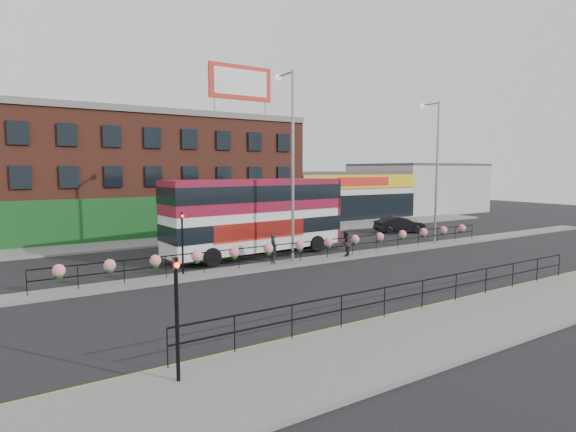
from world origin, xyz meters
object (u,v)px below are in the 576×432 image
pedestrian_b (345,244)px  lamp_column_west (290,150)px  car (400,225)px  lamp_column_east (434,160)px  double_decker_bus (257,209)px  pedestrian_a (274,248)px

pedestrian_b → lamp_column_west: 6.84m
pedestrian_b → lamp_column_west: bearing=-50.0°
car → pedestrian_b: size_ratio=2.95×
car → lamp_column_east: 8.48m
double_decker_bus → pedestrian_b: double_decker_bus is taller
car → pedestrian_a: pedestrian_a is taller
pedestrian_b → lamp_column_east: size_ratio=0.15×
lamp_column_west → pedestrian_b: bearing=-10.3°
pedestrian_a → lamp_column_west: (1.18, 0.08, 5.68)m
pedestrian_a → double_decker_bus: bearing=-0.2°
pedestrian_b → lamp_column_west: size_ratio=0.14×
car → pedestrian_b: bearing=139.9°
pedestrian_a → car: bearing=-58.4°
pedestrian_a → lamp_column_east: size_ratio=0.17×
double_decker_bus → lamp_column_east: 13.59m
double_decker_bus → pedestrian_a: (-0.69, -3.27, -2.02)m
car → pedestrian_b: pedestrian_b is taller
double_decker_bus → pedestrian_a: double_decker_bus is taller
car → pedestrian_a: size_ratio=2.71×
pedestrian_a → lamp_column_west: bearing=-74.7°
car → pedestrian_a: bearing=130.2°
pedestrian_a → pedestrian_b: bearing=-85.3°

